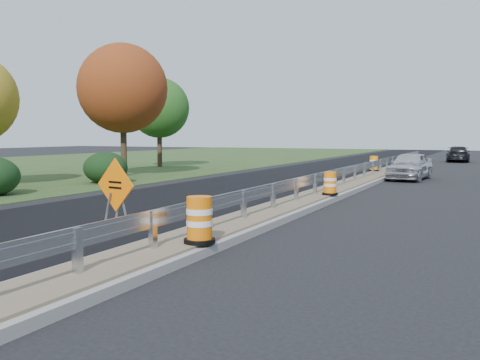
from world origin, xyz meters
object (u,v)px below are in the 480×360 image
at_px(car_dark_far, 458,154).
at_px(caution_sign, 116,213).
at_px(barrel_median_mid, 330,184).
at_px(barrel_median_near, 199,221).
at_px(car_silver, 410,166).
at_px(barrel_median_far, 374,164).

bearing_deg(car_dark_far, caution_sign, 78.87).
distance_m(caution_sign, barrel_median_mid, 8.47).
xyz_separation_m(barrel_median_near, car_silver, (1.25, 19.65, 0.05)).
xyz_separation_m(caution_sign, barrel_median_near, (3.06, -1.30, 0.22)).
xyz_separation_m(caution_sign, car_silver, (4.31, 18.35, 0.27)).
bearing_deg(barrel_median_far, caution_sign, -95.36).
relative_size(barrel_median_near, car_silver, 0.22).
bearing_deg(car_dark_far, barrel_median_near, 83.45).
relative_size(barrel_median_far, car_silver, 0.20).
height_order(barrel_median_near, barrel_median_mid, barrel_median_near).
distance_m(barrel_median_mid, car_silver, 10.54).
height_order(barrel_median_far, car_silver, car_silver).
xyz_separation_m(caution_sign, car_dark_far, (5.45, 38.85, 0.21)).
relative_size(barrel_median_near, car_dark_far, 0.20).
height_order(barrel_median_near, car_silver, car_silver).
bearing_deg(barrel_median_far, barrel_median_near, -87.16).
xyz_separation_m(barrel_median_near, car_dark_far, (2.39, 40.14, -0.01)).
bearing_deg(caution_sign, barrel_median_far, 96.28).
height_order(caution_sign, car_dark_far, caution_sign).
bearing_deg(car_dark_far, barrel_median_mid, 82.44).
bearing_deg(barrel_median_near, car_silver, 86.36).
xyz_separation_m(car_silver, car_dark_far, (1.14, 20.49, -0.06)).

